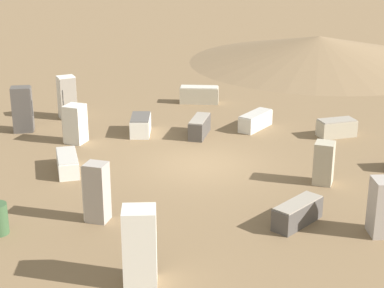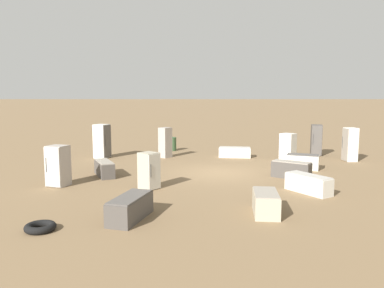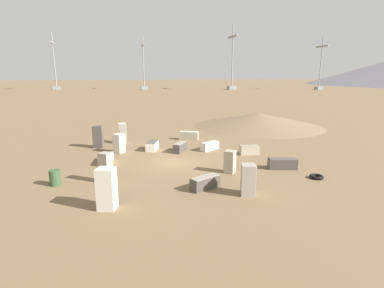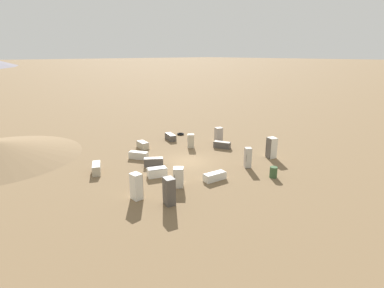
# 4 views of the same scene
# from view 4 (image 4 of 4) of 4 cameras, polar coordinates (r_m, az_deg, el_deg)

# --- Properties ---
(ground_plane) EXTENTS (1000.00, 1000.00, 0.00)m
(ground_plane) POSITION_cam_4_polar(r_m,az_deg,el_deg) (27.15, -0.80, -3.35)
(ground_plane) COLOR brown
(discarded_fridge_0) EXTENTS (0.77, 0.91, 1.84)m
(discarded_fridge_0) POSITION_cam_4_polar(r_m,az_deg,el_deg) (19.49, -4.39, -8.95)
(discarded_fridge_0) COLOR #4C4742
(discarded_fridge_0) RESTS_ON ground_plane
(discarded_fridge_1) EXTENTS (1.45, 1.82, 0.67)m
(discarded_fridge_1) POSITION_cam_4_polar(r_m,az_deg,el_deg) (28.19, -10.15, -2.13)
(discarded_fridge_1) COLOR beige
(discarded_fridge_1) RESTS_ON ground_plane
(discarded_fridge_2) EXTENTS (0.92, 0.91, 1.61)m
(discarded_fridge_2) POSITION_cam_4_polar(r_m,az_deg,el_deg) (33.06, 5.08, 1.78)
(discarded_fridge_2) COLOR #A89E93
(discarded_fridge_2) RESTS_ON ground_plane
(discarded_fridge_3) EXTENTS (1.18, 1.94, 0.69)m
(discarded_fridge_3) POSITION_cam_4_polar(r_m,az_deg,el_deg) (33.85, -4.12, 1.35)
(discarded_fridge_3) COLOR #4C4742
(discarded_fridge_3) RESTS_ON ground_plane
(discarded_fridge_4) EXTENTS (0.87, 1.53, 0.68)m
(discarded_fridge_4) POSITION_cam_4_polar(r_m,az_deg,el_deg) (31.27, -9.38, -0.16)
(discarded_fridge_4) COLOR #B2A88E
(discarded_fridge_4) RESTS_ON ground_plane
(discarded_fridge_5) EXTENTS (1.90, 0.92, 0.60)m
(discarded_fridge_5) POSITION_cam_4_polar(r_m,az_deg,el_deg) (23.28, 4.36, -6.17)
(discarded_fridge_5) COLOR silver
(discarded_fridge_5) RESTS_ON ground_plane
(discarded_fridge_6) EXTENTS (1.01, 1.01, 1.49)m
(discarded_fridge_6) POSITION_cam_4_polar(r_m,az_deg,el_deg) (21.93, -2.60, -6.37)
(discarded_fridge_6) COLOR silver
(discarded_fridge_6) RESTS_ON ground_plane
(discarded_fridge_7) EXTENTS (0.96, 0.98, 1.94)m
(discarded_fridge_7) POSITION_cam_4_polar(r_m,az_deg,el_deg) (28.84, 14.89, -0.68)
(discarded_fridge_7) COLOR silver
(discarded_fridge_7) RESTS_ON ground_plane
(discarded_fridge_8) EXTENTS (0.66, 0.74, 1.83)m
(discarded_fridge_8) POSITION_cam_4_polar(r_m,az_deg,el_deg) (20.45, -10.54, -7.93)
(discarded_fridge_8) COLOR silver
(discarded_fridge_8) RESTS_ON ground_plane
(discarded_fridge_9) EXTENTS (1.37, 1.88, 0.79)m
(discarded_fridge_9) POSITION_cam_4_polar(r_m,az_deg,el_deg) (25.75, -17.73, -4.43)
(discarded_fridge_9) COLOR #B2A88E
(discarded_fridge_9) RESTS_ON ground_plane
(discarded_fridge_10) EXTENTS (1.67, 1.42, 0.74)m
(discarded_fridge_10) POSITION_cam_4_polar(r_m,az_deg,el_deg) (26.20, -7.33, -3.41)
(discarded_fridge_10) COLOR #4C4742
(discarded_fridge_10) RESTS_ON ground_plane
(discarded_fridge_11) EXTENTS (1.24, 1.81, 0.68)m
(discarded_fridge_11) POSITION_cam_4_polar(r_m,az_deg,el_deg) (31.01, 5.75, -0.17)
(discarded_fridge_11) COLOR #4C4742
(discarded_fridge_11) RESTS_ON ground_plane
(discarded_fridge_12) EXTENTS (1.69, 1.27, 0.72)m
(discarded_fridge_12) POSITION_cam_4_polar(r_m,az_deg,el_deg) (24.01, -6.66, -5.34)
(discarded_fridge_12) COLOR silver
(discarded_fridge_12) RESTS_ON ground_plane
(discarded_fridge_13) EXTENTS (0.89, 0.89, 1.41)m
(discarded_fridge_13) POSITION_cam_4_polar(r_m,az_deg,el_deg) (30.97, -0.23, 0.60)
(discarded_fridge_13) COLOR #B2A88E
(discarded_fridge_13) RESTS_ON ground_plane
(discarded_fridge_14) EXTENTS (0.82, 0.83, 1.74)m
(discarded_fridge_14) POSITION_cam_4_polar(r_m,az_deg,el_deg) (25.97, 10.59, -2.57)
(discarded_fridge_14) COLOR #A89E93
(discarded_fridge_14) RESTS_ON ground_plane
(scrap_tire) EXTENTS (0.82, 0.82, 0.20)m
(scrap_tire) POSITION_cam_4_polar(r_m,az_deg,el_deg) (35.95, -2.20, 1.91)
(scrap_tire) COLOR black
(scrap_tire) RESTS_ON ground_plane
(rusty_barrel) EXTENTS (0.58, 0.58, 0.88)m
(rusty_barrel) POSITION_cam_4_polar(r_m,az_deg,el_deg) (24.49, 15.25, -5.20)
(rusty_barrel) COLOR #385633
(rusty_barrel) RESTS_ON ground_plane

